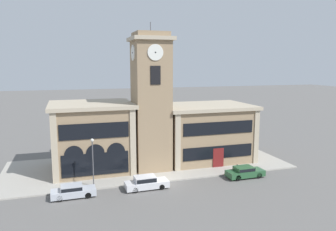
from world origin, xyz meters
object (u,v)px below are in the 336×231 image
Objects in this scene: parked_car_mid at (146,182)px; parked_car_far at (245,172)px; bollard at (237,169)px; street_lamp at (93,155)px; parked_car_near at (73,191)px.

parked_car_far is (12.11, 0.00, -0.03)m from parked_car_mid.
parked_car_mid is 4.47× the size of bollard.
parked_car_mid is 12.02m from bollard.
parked_car_mid is 0.88× the size of street_lamp.
street_lamp is 5.06× the size of bollard.
parked_car_far is at bearing -82.80° from bollard.
parked_car_near is at bearing 178.94° from parked_car_mid.
bollard is at bearing 6.02° from parked_car_mid.
parked_car_far is at bearing -6.69° from street_lamp.
parked_car_far is at bearing -1.06° from parked_car_near.
parked_car_near is 19.65m from bollard.
street_lamp reaches higher than parked_car_far.
parked_car_far is 4.32× the size of bollard.
street_lamp is at bearing 41.58° from parked_car_near.
street_lamp is (2.23, 2.06, 3.03)m from parked_car_near.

